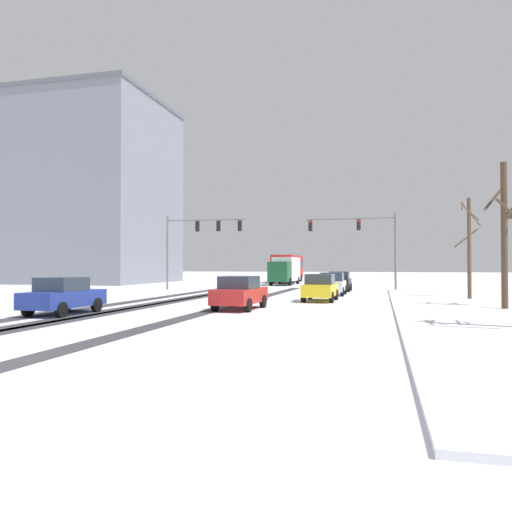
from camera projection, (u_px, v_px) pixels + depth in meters
The scene contains 17 objects.
wheel_track_left_lane at pixel (240, 303), 28.14m from camera, with size 0.89×39.00×0.01m, color #38383D.
wheel_track_right_lane at pixel (173, 302), 29.12m from camera, with size 1.06×39.00×0.01m, color #38383D.
wheel_track_center at pixel (136, 301), 29.70m from camera, with size 1.08×39.00×0.01m, color #38383D.
wheel_track_oncoming at pixel (164, 302), 29.27m from camera, with size 1.06×39.00×0.01m, color #38383D.
sidewalk_kerb_right at pixel (436, 309), 23.90m from camera, with size 4.00×39.00×0.12m, color white.
traffic_signal_near_left at pixel (198, 235), 43.62m from camera, with size 6.99×0.75×6.50m.
traffic_signal_near_right at pixel (363, 235), 41.96m from camera, with size 7.56×0.44×6.50m.
car_black_lead at pixel (340, 281), 41.18m from camera, with size 1.85×4.11×1.62m.
car_white_second at pixel (332, 284), 35.65m from camera, with size 1.85×4.11×1.62m.
car_yellow_cab_third at pixel (320, 287), 29.72m from camera, with size 1.88×4.12×1.62m.
car_red_fourth at pixel (240, 293), 24.15m from camera, with size 1.96×4.17×1.62m.
car_blue_fifth at pixel (63, 296), 21.84m from camera, with size 1.89×4.13×1.62m.
bus_oncoming at pixel (288, 266), 63.33m from camera, with size 2.90×11.07×3.38m.
box_truck_delivery at pixel (285, 270), 54.57m from camera, with size 2.38×7.43×3.02m.
bare_tree_sidewalk_mid at pixel (505, 230), 24.70m from camera, with size 2.04×1.82×7.28m.
bare_tree_sidewalk_far at pixel (469, 245), 32.00m from camera, with size 1.54×1.51×6.49m.
office_building_far_left_block at pixel (52, 194), 63.24m from camera, with size 28.94×17.04×22.46m.
Camera 1 is at (8.59, -9.38, 2.15)m, focal length 34.97 mm.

